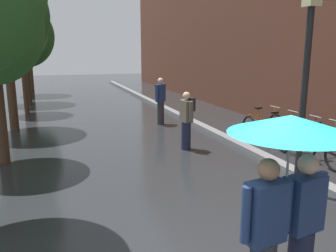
% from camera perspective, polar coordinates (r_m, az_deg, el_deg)
% --- Properties ---
extents(kerb_strip, '(0.30, 36.00, 0.12)m').
position_cam_1_polar(kerb_strip, '(13.87, 2.59, 1.52)').
color(kerb_strip, slate).
rests_on(kerb_strip, ground).
extents(street_tree_2, '(2.84, 2.84, 5.31)m').
position_cam_1_polar(street_tree_2, '(12.69, -25.74, 16.26)').
color(street_tree_2, '#473323').
rests_on(street_tree_2, ground).
extents(street_tree_3, '(2.24, 2.24, 4.60)m').
position_cam_1_polar(street_tree_3, '(16.16, -23.47, 14.04)').
color(street_tree_3, '#473323').
rests_on(street_tree_3, ground).
extents(street_tree_4, '(2.95, 2.95, 5.05)m').
position_cam_1_polar(street_tree_4, '(19.23, -22.93, 13.70)').
color(street_tree_4, '#473323').
rests_on(street_tree_4, ground).
extents(street_tree_5, '(2.89, 2.89, 5.41)m').
position_cam_1_polar(street_tree_5, '(23.20, -22.47, 14.37)').
color(street_tree_5, '#473323').
rests_on(street_tree_5, ground).
extents(parked_bicycle_1, '(1.11, 0.75, 0.96)m').
position_cam_1_polar(parked_bicycle_1, '(9.45, 24.24, -2.70)').
color(parked_bicycle_1, black).
rests_on(parked_bicycle_1, ground).
extents(parked_bicycle_2, '(1.11, 0.75, 0.96)m').
position_cam_1_polar(parked_bicycle_2, '(9.91, 21.22, -1.78)').
color(parked_bicycle_2, black).
rests_on(parked_bicycle_2, ground).
extents(parked_bicycle_3, '(1.09, 0.71, 0.96)m').
position_cam_1_polar(parked_bicycle_3, '(10.55, 18.11, -0.75)').
color(parked_bicycle_3, black).
rests_on(parked_bicycle_3, ground).
extents(parked_bicycle_4, '(1.11, 0.75, 0.96)m').
position_cam_1_polar(parked_bicycle_4, '(11.24, 15.54, 0.19)').
color(parked_bicycle_4, black).
rests_on(parked_bicycle_4, ground).
extents(couple_under_umbrella, '(1.21, 1.21, 2.05)m').
position_cam_1_polar(couple_under_umbrella, '(3.58, 19.32, -8.40)').
color(couple_under_umbrella, '#2D2D33').
rests_on(couple_under_umbrella, ground).
extents(street_lamp_post, '(0.24, 0.24, 3.72)m').
position_cam_1_polar(street_lamp_post, '(6.69, 22.00, 7.73)').
color(street_lamp_post, black).
rests_on(street_lamp_post, ground).
extents(pedestrian_walking_midground, '(0.45, 0.44, 1.72)m').
position_cam_1_polar(pedestrian_walking_midground, '(12.60, -1.24, 4.24)').
color(pedestrian_walking_midground, '#2D2D33').
rests_on(pedestrian_walking_midground, ground).
extents(pedestrian_walking_far, '(0.35, 0.59, 1.59)m').
position_cam_1_polar(pedestrian_walking_far, '(9.31, 3.14, 1.19)').
color(pedestrian_walking_far, '#1E233D').
rests_on(pedestrian_walking_far, ground).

